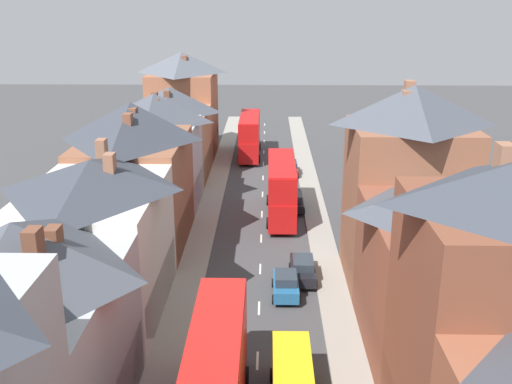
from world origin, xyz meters
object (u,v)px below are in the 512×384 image
at_px(car_mid_black, 290,168).
at_px(car_parked_left_b, 286,284).
at_px(double_decker_bus_far_approaching, 216,376).
at_px(delivery_van, 292,377).
at_px(double_decker_bus_mid_street, 250,135).
at_px(car_parked_left_a, 294,201).
at_px(car_near_silver, 303,269).
at_px(double_decker_bus_lead, 281,188).

relative_size(car_mid_black, car_parked_left_b, 1.10).
xyz_separation_m(double_decker_bus_far_approaching, delivery_van, (3.61, 2.10, -1.48)).
height_order(double_decker_bus_mid_street, car_parked_left_a, double_decker_bus_mid_street).
distance_m(car_near_silver, car_mid_black, 26.92).
bearing_deg(car_mid_black, double_decker_bus_far_approaching, -96.55).
height_order(double_decker_bus_lead, car_parked_left_b, double_decker_bus_lead).
bearing_deg(double_decker_bus_lead, car_near_silver, -84.28).
distance_m(double_decker_bus_lead, car_parked_left_b, 15.71).
distance_m(double_decker_bus_far_approaching, car_near_silver, 16.69).
height_order(double_decker_bus_far_approaching, car_parked_left_b, double_decker_bus_far_approaching).
bearing_deg(car_near_silver, car_parked_left_a, 90.00).
height_order(double_decker_bus_lead, delivery_van, double_decker_bus_lead).
xyz_separation_m(car_near_silver, car_mid_black, (0.00, 26.92, -0.01)).
bearing_deg(car_parked_left_a, double_decker_bus_lead, -123.15).
distance_m(double_decker_bus_far_approaching, car_parked_left_b, 13.93).
xyz_separation_m(double_decker_bus_lead, car_parked_left_b, (0.01, -15.58, -1.96)).
xyz_separation_m(double_decker_bus_mid_street, car_parked_left_b, (3.61, -37.72, -1.96)).
xyz_separation_m(double_decker_bus_far_approaching, car_near_silver, (4.91, 15.83, -1.97)).
bearing_deg(double_decker_bus_mid_street, car_mid_black, -59.34).
distance_m(double_decker_bus_mid_street, double_decker_bus_far_approaching, 51.03).
xyz_separation_m(car_mid_black, car_parked_left_b, (-1.30, -29.44, 0.01)).
bearing_deg(double_decker_bus_lead, delivery_van, -89.98).
xyz_separation_m(double_decker_bus_lead, car_near_silver, (1.31, -13.07, -1.97)).
height_order(double_decker_bus_mid_street, car_mid_black, double_decker_bus_mid_street).
distance_m(car_parked_left_b, delivery_van, 11.22).
distance_m(double_decker_bus_mid_street, car_near_silver, 35.60).
relative_size(car_near_silver, car_parked_left_b, 1.13).
bearing_deg(car_mid_black, double_decker_bus_mid_street, 120.66).
bearing_deg(car_parked_left_a, double_decker_bus_mid_street, 103.70).
height_order(double_decker_bus_far_approaching, car_mid_black, double_decker_bus_far_approaching).
xyz_separation_m(double_decker_bus_mid_street, car_mid_black, (4.91, -8.28, -1.98)).
distance_m(double_decker_bus_far_approaching, car_mid_black, 43.08).
bearing_deg(car_mid_black, car_near_silver, -90.00).
bearing_deg(car_parked_left_b, double_decker_bus_lead, 90.03).
xyz_separation_m(double_decker_bus_lead, car_parked_left_a, (1.31, 2.00, -1.98)).
bearing_deg(delivery_van, car_parked_left_a, 87.42).
height_order(car_parked_left_b, delivery_van, delivery_van).
bearing_deg(car_parked_left_a, car_near_silver, -90.00).
distance_m(double_decker_bus_lead, car_mid_black, 14.06).
height_order(double_decker_bus_lead, car_near_silver, double_decker_bus_lead).
relative_size(car_near_silver, car_parked_left_a, 0.98).
bearing_deg(delivery_van, car_mid_black, 88.17).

